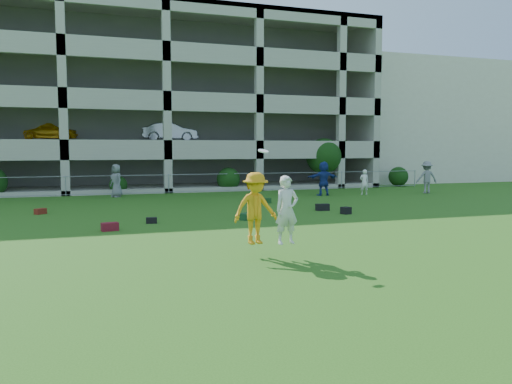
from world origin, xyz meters
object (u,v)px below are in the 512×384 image
object	(u,v)px
stucco_building	(402,124)
frisbee_contest	(263,209)
bystander_e	(364,182)
bystander_d	(323,178)
bystander_f	(427,177)
crate_d	(346,210)
parking_garage	(151,107)
bystander_c	(116,181)

from	to	relation	value
stucco_building	frisbee_contest	xyz separation A→B (m)	(-23.39, -28.08, -3.75)
bystander_e	frisbee_contest	xyz separation A→B (m)	(-11.47, -14.48, 0.49)
bystander_d	frisbee_contest	size ratio (longest dim) A/B	0.82
bystander_d	bystander_e	size ratio (longest dim) A/B	1.33
bystander_f	frisbee_contest	distance (m)	21.04
stucco_building	crate_d	bearing A→B (deg)	-129.14
bystander_d	parking_garage	distance (m)	16.31
frisbee_contest	bystander_e	bearing A→B (deg)	51.64
bystander_e	frisbee_contest	bearing A→B (deg)	61.82
bystander_c	bystander_f	xyz separation A→B (m)	(18.44, -3.55, 0.05)
bystander_e	parking_garage	distance (m)	18.09
bystander_e	parking_garage	size ratio (longest dim) A/B	0.05
frisbee_contest	parking_garage	bearing A→B (deg)	89.22
bystander_e	bystander_f	size ratio (longest dim) A/B	0.76
stucco_building	crate_d	distance (m)	27.79
bystander_e	crate_d	world-z (taller)	bystander_e
bystander_f	parking_garage	distance (m)	21.10
bystander_c	bystander_e	xyz separation A→B (m)	(14.28, -3.14, -0.18)
stucco_building	frisbee_contest	world-z (taller)	stucco_building
bystander_c	bystander_f	world-z (taller)	bystander_f
bystander_e	parking_garage	xyz separation A→B (m)	(-11.09, 13.29, 5.25)
bystander_c	bystander_d	world-z (taller)	bystander_d
frisbee_contest	crate_d	bearing A→B (deg)	48.26
stucco_building	crate_d	world-z (taller)	stucco_building
bystander_d	frisbee_contest	xyz separation A→B (m)	(-8.92, -14.82, 0.25)
bystander_f	frisbee_contest	world-z (taller)	frisbee_contest
stucco_building	bystander_d	xyz separation A→B (m)	(-14.47, -13.26, -3.99)
crate_d	bystander_e	bearing A→B (deg)	54.97
bystander_e	bystander_f	xyz separation A→B (m)	(4.16, -0.40, 0.24)
bystander_e	stucco_building	bearing A→B (deg)	-121.08
bystander_d	parking_garage	xyz separation A→B (m)	(-8.55, 12.96, 5.01)
bystander_f	crate_d	xyz separation A→B (m)	(-9.51, -7.23, -0.85)
bystander_f	crate_d	size ratio (longest dim) A/B	5.69
parking_garage	frisbee_contest	bearing A→B (deg)	-90.78
bystander_c	bystander_d	size ratio (longest dim) A/B	0.93
stucco_building	frisbee_contest	distance (m)	36.73
bystander_e	bystander_f	bearing A→B (deg)	-175.36
bystander_d	parking_garage	size ratio (longest dim) A/B	0.07
bystander_d	frisbee_contest	bearing A→B (deg)	61.86
crate_d	parking_garage	world-z (taller)	parking_garage
stucco_building	crate_d	xyz separation A→B (m)	(-17.28, -21.22, -4.85)
bystander_c	parking_garage	size ratio (longest dim) A/B	0.06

